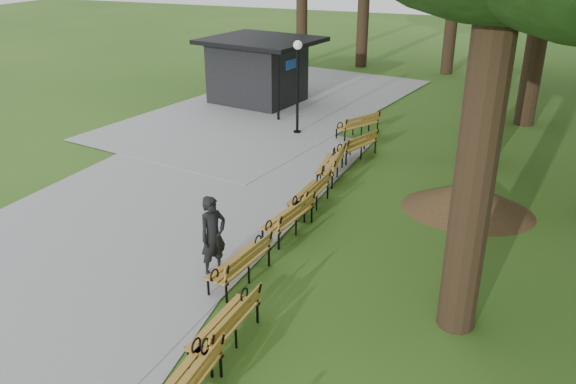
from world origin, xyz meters
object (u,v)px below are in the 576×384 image
at_px(bench_8, 357,125).
at_px(kiosk, 257,70).
at_px(dirt_mound, 469,197).
at_px(bench_7, 356,145).
at_px(bench_2, 225,324).
at_px(bench_5, 309,193).
at_px(person, 213,236).
at_px(bench_6, 330,164).
at_px(bench_3, 240,262).
at_px(lamp_post, 298,68).
at_px(bench_4, 288,217).

bearing_deg(bench_8, kiosk, -89.73).
distance_m(dirt_mound, bench_7, 4.82).
bearing_deg(dirt_mound, bench_2, -114.48).
distance_m(bench_5, bench_7, 4.29).
height_order(person, bench_6, person).
bearing_deg(bench_7, bench_8, -145.73).
bearing_deg(dirt_mound, kiosk, 140.24).
xyz_separation_m(bench_3, bench_5, (0.11, 3.93, 0.00)).
relative_size(dirt_mound, bench_7, 1.53).
bearing_deg(lamp_post, bench_4, -70.52).
bearing_deg(lamp_post, kiosk, 132.02).
distance_m(person, bench_7, 8.20).
height_order(lamp_post, bench_7, lamp_post).
xyz_separation_m(kiosk, bench_6, (5.76, -7.33, -0.97)).
relative_size(bench_3, bench_4, 1.00).
bearing_deg(bench_5, bench_6, -173.32).
height_order(lamp_post, bench_2, lamp_post).
distance_m(bench_3, bench_5, 3.93).
height_order(bench_2, bench_6, same).
bearing_deg(dirt_mound, lamp_post, 145.19).
height_order(person, bench_2, person).
bearing_deg(bench_6, person, -12.30).
xyz_separation_m(bench_4, bench_5, (-0.02, 1.54, 0.00)).
bearing_deg(bench_7, dirt_mound, 73.56).
xyz_separation_m(bench_2, bench_7, (-0.52, 10.25, 0.00)).
xyz_separation_m(kiosk, bench_7, (5.99, -5.36, -0.97)).
distance_m(bench_2, bench_6, 8.31).
xyz_separation_m(kiosk, lamp_post, (3.26, -3.62, 1.01)).
bearing_deg(kiosk, lamp_post, -37.86).
bearing_deg(kiosk, bench_8, -19.89).
bearing_deg(bench_4, bench_3, 4.89).
bearing_deg(bench_6, bench_8, 177.81).
xyz_separation_m(bench_4, bench_8, (-0.52, 8.06, 0.00)).
relative_size(lamp_post, bench_8, 1.79).
xyz_separation_m(person, bench_6, (0.59, 6.17, -0.45)).
xyz_separation_m(bench_4, bench_7, (0.05, 5.83, 0.00)).
distance_m(person, bench_8, 10.39).
distance_m(bench_2, bench_4, 4.45).
bearing_deg(bench_3, bench_2, 26.34).
relative_size(bench_2, bench_6, 1.00).
xyz_separation_m(bench_5, bench_8, (-0.50, 6.52, 0.00)).
xyz_separation_m(bench_4, bench_6, (-0.18, 3.85, 0.00)).
distance_m(person, bench_6, 6.21).
bearing_deg(bench_2, lamp_post, -162.17).
relative_size(bench_4, bench_7, 1.00).
bearing_deg(dirt_mound, bench_3, -127.15).
xyz_separation_m(bench_5, bench_6, (-0.16, 2.32, 0.00)).
height_order(dirt_mound, bench_6, bench_6).
relative_size(bench_5, bench_8, 1.00).
xyz_separation_m(lamp_post, bench_8, (2.16, 0.49, -1.98)).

